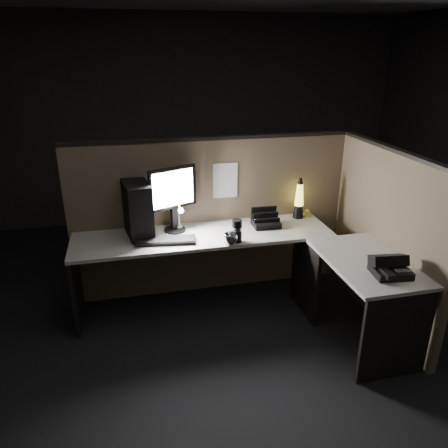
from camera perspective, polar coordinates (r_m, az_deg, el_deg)
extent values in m
plane|color=black|center=(3.78, 1.55, -14.93)|extent=(6.00, 6.00, 0.00)
plane|color=#282623|center=(6.04, -5.68, 13.15)|extent=(6.00, 0.00, 6.00)
cube|color=brown|center=(4.21, -1.53, 0.85)|extent=(2.66, 0.06, 1.50)
cube|color=brown|center=(3.98, 20.16, -1.84)|extent=(0.06, 1.66, 1.50)
cube|color=#B5B2AB|center=(3.89, -2.70, -1.52)|extent=(2.30, 0.60, 0.03)
cube|color=#B5B2AB|center=(3.60, 18.16, -4.74)|extent=(0.60, 1.00, 0.03)
cube|color=black|center=(4.04, -18.72, -7.66)|extent=(0.03, 0.55, 0.70)
cube|color=black|center=(3.44, 21.52, -13.63)|extent=(0.55, 0.03, 0.70)
cube|color=black|center=(4.03, 10.53, -6.80)|extent=(0.03, 0.55, 0.70)
cube|color=black|center=(3.89, -11.30, 2.05)|extent=(0.26, 0.48, 0.48)
cylinder|color=black|center=(3.98, -6.42, -0.75)|extent=(0.19, 0.19, 0.02)
cube|color=black|center=(3.95, -6.53, 0.91)|extent=(0.07, 0.06, 0.22)
cube|color=black|center=(3.86, -6.70, 4.71)|extent=(0.43, 0.21, 0.37)
cube|color=white|center=(3.84, -6.66, 4.62)|extent=(0.37, 0.16, 0.31)
cube|color=black|center=(3.76, -7.66, -2.16)|extent=(0.53, 0.24, 0.03)
ellipsoid|color=black|center=(3.68, 0.73, -2.37)|extent=(0.11, 0.10, 0.04)
cube|color=white|center=(4.01, -5.83, -0.40)|extent=(0.04, 0.06, 0.03)
cylinder|color=white|center=(3.97, -5.89, 1.16)|extent=(0.01, 0.01, 0.20)
cylinder|color=white|center=(3.87, -5.82, 2.21)|extent=(0.01, 0.13, 0.01)
sphere|color=white|center=(3.80, -5.66, 1.74)|extent=(0.05, 0.05, 0.05)
cube|color=black|center=(4.07, 5.49, 0.07)|extent=(0.25, 0.22, 0.05)
cube|color=black|center=(4.03, 5.66, 0.40)|extent=(0.24, 0.02, 0.09)
cube|color=black|center=(4.11, 5.21, 1.44)|extent=(0.24, 0.02, 0.16)
cone|color=black|center=(4.31, 9.69, 1.65)|extent=(0.11, 0.11, 0.13)
cone|color=yellow|center=(4.25, 9.83, 3.79)|extent=(0.09, 0.09, 0.21)
sphere|color=brown|center=(4.27, 9.77, 2.93)|extent=(0.04, 0.04, 0.04)
sphere|color=brown|center=(4.25, 9.84, 3.92)|extent=(0.03, 0.03, 0.03)
cone|color=black|center=(4.21, 9.95, 5.55)|extent=(0.05, 0.05, 0.06)
cylinder|color=black|center=(3.69, 1.70, -0.91)|extent=(0.09, 0.09, 0.20)
imported|color=#B6B6BD|center=(3.67, 0.87, -1.95)|extent=(0.13, 0.13, 0.10)
sphere|color=yellow|center=(4.35, 10.79, 1.56)|extent=(0.06, 0.06, 0.06)
cube|color=white|center=(4.08, 0.17, 5.68)|extent=(0.23, 0.00, 0.33)
cube|color=black|center=(3.42, 20.92, -5.80)|extent=(0.28, 0.25, 0.06)
cube|color=black|center=(3.42, 20.67, -4.47)|extent=(0.28, 0.18, 0.12)
cube|color=black|center=(3.32, 20.38, -5.90)|extent=(0.08, 0.20, 0.04)
cube|color=#3F3F42|center=(3.41, 22.09, -5.45)|extent=(0.13, 0.13, 0.00)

